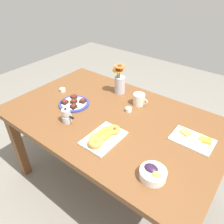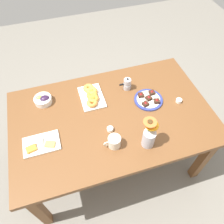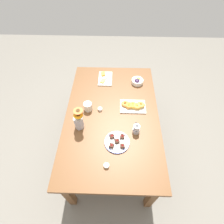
{
  "view_description": "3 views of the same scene",
  "coord_description": "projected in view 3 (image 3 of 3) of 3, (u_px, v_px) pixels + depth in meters",
  "views": [
    {
      "loc": [
        0.8,
        -1.03,
        1.68
      ],
      "look_at": [
        0.0,
        0.0,
        0.78
      ],
      "focal_mm": 35.0,
      "sensor_mm": 36.0,
      "label": 1
    },
    {
      "loc": [
        0.31,
        1.0,
        2.13
      ],
      "look_at": [
        0.0,
        0.0,
        0.78
      ],
      "focal_mm": 35.0,
      "sensor_mm": 36.0,
      "label": 2
    },
    {
      "loc": [
        -1.14,
        -0.03,
        2.23
      ],
      "look_at": [
        0.0,
        0.0,
        0.78
      ],
      "focal_mm": 28.0,
      "sensor_mm": 36.0,
      "label": 3
    }
  ],
  "objects": [
    {
      "name": "croissant_platter",
      "position": [
        133.0,
        106.0,
        1.92
      ],
      "size": [
        0.19,
        0.28,
        0.05
      ],
      "color": "white",
      "rests_on": "dining_table"
    },
    {
      "name": "moka_pot",
      "position": [
        136.0,
        129.0,
        1.71
      ],
      "size": [
        0.11,
        0.07,
        0.12
      ],
      "color": "#B7B7BC",
      "rests_on": "dining_table"
    },
    {
      "name": "coffee_mug",
      "position": [
        88.0,
        106.0,
        1.89
      ],
      "size": [
        0.13,
        0.09,
        0.09
      ],
      "color": "silver",
      "rests_on": "dining_table"
    },
    {
      "name": "flower_vase",
      "position": [
        79.0,
        121.0,
        1.71
      ],
      "size": [
        0.11,
        0.11,
        0.26
      ],
      "color": "#B2B2BC",
      "rests_on": "dining_table"
    },
    {
      "name": "dining_table",
      "position": [
        112.0,
        119.0,
        1.95
      ],
      "size": [
        1.6,
        1.0,
        0.74
      ],
      "color": "brown",
      "rests_on": "ground_plane"
    },
    {
      "name": "jam_cup_honey",
      "position": [
        106.0,
        166.0,
        1.51
      ],
      "size": [
        0.05,
        0.05,
        0.03
      ],
      "color": "white",
      "rests_on": "dining_table"
    },
    {
      "name": "dessert_plate",
      "position": [
        117.0,
        142.0,
        1.66
      ],
      "size": [
        0.24,
        0.24,
        0.05
      ],
      "color": "navy",
      "rests_on": "dining_table"
    },
    {
      "name": "ground_plane",
      "position": [
        112.0,
        146.0,
        2.46
      ],
      "size": [
        6.0,
        6.0,
        0.0
      ],
      "primitive_type": "plane",
      "color": "slate"
    },
    {
      "name": "jam_cup_berry",
      "position": [
        100.0,
        109.0,
        1.91
      ],
      "size": [
        0.05,
        0.05,
        0.03
      ],
      "color": "white",
      "rests_on": "dining_table"
    },
    {
      "name": "grape_bowl",
      "position": [
        137.0,
        81.0,
        2.16
      ],
      "size": [
        0.14,
        0.14,
        0.07
      ],
      "color": "white",
      "rests_on": "dining_table"
    },
    {
      "name": "cheese_platter",
      "position": [
        105.0,
        78.0,
        2.22
      ],
      "size": [
        0.26,
        0.17,
        0.03
      ],
      "color": "white",
      "rests_on": "dining_table"
    }
  ]
}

